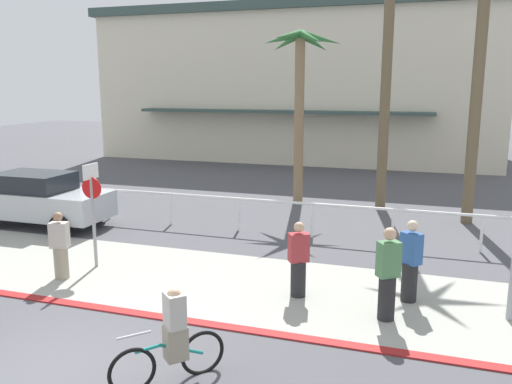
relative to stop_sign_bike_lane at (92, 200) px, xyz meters
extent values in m
plane|color=#4C4C51|center=(2.17, 5.72, -1.68)|extent=(80.00, 80.00, 0.00)
cube|color=#9E9E93|center=(2.17, -0.08, -1.67)|extent=(44.00, 4.00, 0.02)
cube|color=maroon|center=(2.17, -2.08, -1.66)|extent=(44.00, 0.24, 0.03)
cube|color=beige|center=(-0.24, 23.17, 2.51)|extent=(23.08, 10.90, 8.38)
cube|color=#384C47|center=(-0.24, 23.17, 6.96)|extent=(23.68, 11.50, 0.50)
cube|color=#384C47|center=(-0.24, 17.22, 1.32)|extent=(16.16, 1.20, 0.16)
cylinder|color=white|center=(2.17, 4.22, -0.68)|extent=(27.54, 0.08, 0.08)
cylinder|color=white|center=(-4.72, 4.22, -1.18)|extent=(0.08, 0.08, 1.00)
cylinder|color=white|center=(-2.42, 4.22, -1.18)|extent=(0.08, 0.08, 1.00)
cylinder|color=white|center=(-0.13, 4.22, -1.18)|extent=(0.08, 0.08, 1.00)
cylinder|color=white|center=(2.17, 4.22, -1.18)|extent=(0.08, 0.08, 1.00)
cylinder|color=white|center=(4.46, 4.22, -1.18)|extent=(0.08, 0.08, 1.00)
cylinder|color=white|center=(6.76, 4.22, -1.18)|extent=(0.08, 0.08, 1.00)
cylinder|color=white|center=(9.05, 4.22, -1.18)|extent=(0.08, 0.08, 1.00)
cylinder|color=gray|center=(0.00, 0.00, -0.58)|extent=(0.08, 0.08, 2.20)
cube|color=white|center=(0.00, 0.00, 0.70)|extent=(0.04, 0.56, 0.36)
cylinder|color=red|center=(0.00, 0.00, 0.30)|extent=(0.52, 0.03, 0.52)
cylinder|color=#846B4C|center=(2.94, 8.71, 1.42)|extent=(0.36, 0.36, 6.20)
cone|color=#2D6B33|center=(3.68, 8.71, 4.33)|extent=(1.56, 0.32, 0.69)
cone|color=#2D6B33|center=(3.33, 9.21, 4.25)|extent=(1.12, 1.29, 0.84)
cone|color=#2D6B33|center=(2.77, 9.43, 4.28)|extent=(0.66, 1.61, 0.80)
cone|color=#2D6B33|center=(2.37, 8.98, 4.27)|extent=(1.38, 0.89, 0.81)
cone|color=#2D6B33|center=(2.34, 8.42, 4.35)|extent=(1.41, 0.90, 0.66)
cone|color=#2D6B33|center=(2.73, 7.79, 4.38)|extent=(0.74, 1.95, 0.60)
cone|color=#2D6B33|center=(3.45, 8.06, 4.32)|extent=(1.33, 1.56, 0.72)
cylinder|color=brown|center=(6.02, 8.77, 3.16)|extent=(0.36, 0.36, 9.68)
cylinder|color=brown|center=(8.88, 7.45, 2.63)|extent=(0.36, 0.36, 8.62)
cube|color=#B2B7BC|center=(-3.96, 2.83, -0.95)|extent=(4.40, 1.80, 0.80)
cube|color=#1E2328|center=(-4.21, 2.83, -0.27)|extent=(2.29, 1.58, 0.56)
cylinder|color=black|center=(-2.55, 3.73, -1.35)|extent=(0.66, 0.22, 0.66)
cylinder|color=black|center=(-2.55, 1.93, -1.35)|extent=(0.66, 0.22, 0.66)
cylinder|color=black|center=(-5.36, 3.73, -1.35)|extent=(0.66, 0.22, 0.66)
torus|color=black|center=(3.71, -4.44, -1.35)|extent=(0.53, 0.57, 0.72)
torus|color=black|center=(4.45, -3.63, -1.35)|extent=(0.53, 0.57, 0.72)
cylinder|color=#197F7A|center=(4.23, -3.88, -1.20)|extent=(0.51, 0.54, 0.35)
cylinder|color=#197F7A|center=(3.87, -4.27, -1.06)|extent=(0.30, 0.31, 0.07)
cylinder|color=#197F7A|center=(4.16, -3.95, -1.13)|extent=(0.05, 0.05, 0.44)
cylinder|color=silver|center=(3.74, -4.40, -0.80)|extent=(0.37, 0.39, 0.04)
cube|color=gray|center=(4.16, -3.95, -1.07)|extent=(0.42, 0.43, 0.52)
cube|color=#B7B2A8|center=(4.16, -3.95, -0.55)|extent=(0.43, 0.42, 0.52)
sphere|color=#D6A884|center=(4.16, -3.95, -0.32)|extent=(0.22, 0.22, 0.22)
cylinder|color=#232326|center=(7.36, 0.21, -1.26)|extent=(0.45, 0.45, 0.83)
cube|color=#2D5699|center=(7.36, 0.21, -0.53)|extent=(0.47, 0.45, 0.64)
sphere|color=beige|center=(7.36, 0.21, -0.06)|extent=(0.23, 0.23, 0.23)
cylinder|color=gray|center=(-0.27, -0.94, -1.30)|extent=(0.39, 0.39, 0.76)
cube|color=#B7B2A8|center=(-0.27, -0.94, -0.63)|extent=(0.45, 0.35, 0.59)
sphere|color=#9E7556|center=(-0.27, -0.94, -0.20)|extent=(0.21, 0.21, 0.21)
cylinder|color=#232326|center=(6.99, -0.82, -1.24)|extent=(0.44, 0.44, 0.87)
cube|color=#4C7F51|center=(6.99, -0.82, -0.47)|extent=(0.48, 0.44, 0.67)
sphere|color=#D6A884|center=(6.99, -0.82, 0.02)|extent=(0.24, 0.24, 0.24)
cylinder|color=#232326|center=(5.14, -0.24, -1.29)|extent=(0.44, 0.44, 0.78)
cube|color=#A33338|center=(5.14, -0.24, -0.60)|extent=(0.48, 0.43, 0.60)
sphere|color=#D6A884|center=(5.14, -0.24, -0.16)|extent=(0.21, 0.21, 0.21)
camera|label=1|loc=(7.57, -10.46, 2.69)|focal=36.96mm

